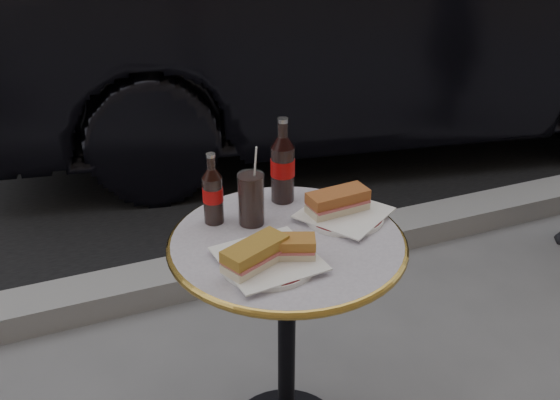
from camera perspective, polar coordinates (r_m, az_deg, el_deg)
name	(u,v)px	position (r m, az deg, el deg)	size (l,w,h in m)	color
asphalt_road	(89,54)	(6.48, -17.05, 12.61)	(40.00, 8.00, 0.00)	black
curb	(206,273)	(2.70, -6.82, -6.67)	(40.00, 0.20, 0.12)	gray
bistro_table	(287,348)	(1.83, 0.60, -13.37)	(0.62, 0.62, 0.73)	#BAB2C4
plate_left	(268,261)	(1.51, -1.07, -5.63)	(0.24, 0.24, 0.01)	white
plate_right	(344,215)	(1.71, 5.86, -1.39)	(0.22, 0.22, 0.01)	white
sandwich_left_a	(255,255)	(1.47, -2.29, -5.08)	(0.16, 0.08, 0.06)	#A47529
sandwich_left_b	(286,248)	(1.50, 0.54, -4.40)	(0.14, 0.07, 0.05)	#AE6D2C
sandwich_right	(338,202)	(1.70, 5.30, -0.21)	(0.17, 0.08, 0.06)	#A15628
cola_bottle_left	(213,188)	(1.65, -6.19, 1.06)	(0.06, 0.06, 0.20)	black
cola_bottle_right	(283,160)	(1.74, 0.25, 3.66)	(0.07, 0.07, 0.25)	black
cola_glass	(251,199)	(1.65, -2.65, 0.10)	(0.07, 0.07, 0.15)	black
parked_car	(369,21)	(4.06, 8.11, 15.93)	(4.58, 1.59, 1.51)	black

